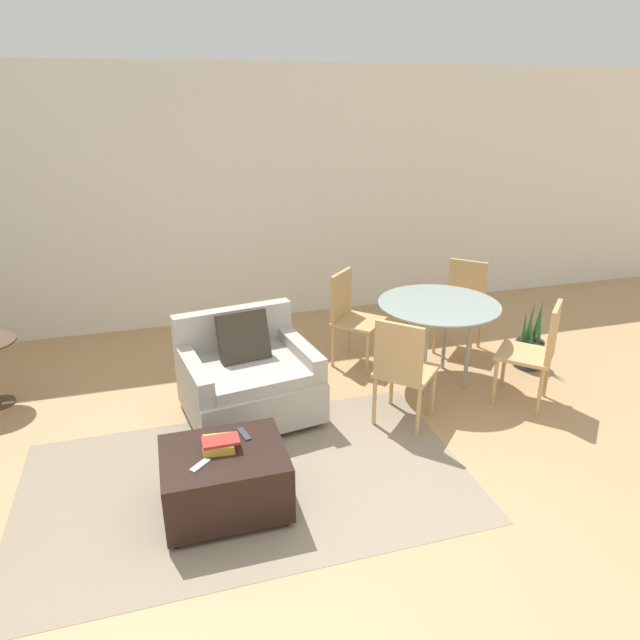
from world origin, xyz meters
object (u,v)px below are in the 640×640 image
at_px(dining_chair_near_right, 537,347).
at_px(dining_chair_far_right, 463,300).
at_px(dining_chair_far_left, 350,312).
at_px(potted_plant_small, 529,348).
at_px(dining_chair_near_left, 402,366).
at_px(ottoman, 225,478).
at_px(dining_table, 438,313).
at_px(tv_remote_secondary, 200,465).
at_px(armchair, 248,378).
at_px(tv_remote_primary, 244,434).
at_px(book_stack, 219,444).

xyz_separation_m(dining_chair_near_right, dining_chair_far_right, (0.00, 1.20, 0.00)).
relative_size(dining_chair_far_left, potted_plant_small, 1.29).
relative_size(dining_chair_near_left, dining_chair_near_right, 1.00).
distance_m(ottoman, dining_chair_far_left, 2.33).
height_order(dining_table, dining_chair_far_left, dining_chair_far_left).
height_order(tv_remote_secondary, dining_chair_near_right, dining_chair_near_right).
bearing_deg(tv_remote_secondary, armchair, 67.93).
height_order(dining_chair_near_right, potted_plant_small, dining_chair_near_right).
relative_size(armchair, tv_remote_primary, 6.94).
bearing_deg(dining_chair_near_left, tv_remote_primary, -161.08).
relative_size(dining_chair_near_left, dining_chair_far_right, 1.00).
bearing_deg(potted_plant_small, tv_remote_primary, -160.01).
xyz_separation_m(armchair, dining_chair_far_right, (2.31, 0.70, 0.19)).
bearing_deg(dining_table, dining_chair_far_right, 45.00).
bearing_deg(dining_table, dining_chair_near_right, -45.00).
bearing_deg(dining_chair_near_right, dining_table, 135.00).
relative_size(dining_chair_near_left, potted_plant_small, 1.29).
bearing_deg(tv_remote_secondary, book_stack, 46.31).
height_order(book_stack, tv_remote_secondary, book_stack).
height_order(ottoman, book_stack, book_stack).
bearing_deg(dining_chair_near_left, book_stack, -159.05).
distance_m(dining_chair_far_right, potted_plant_small, 0.79).
xyz_separation_m(book_stack, dining_chair_far_left, (1.47, 1.76, 0.06)).
distance_m(armchair, potted_plant_small, 2.73).
bearing_deg(dining_chair_far_left, tv_remote_primary, -128.21).
height_order(book_stack, dining_chair_near_right, dining_chair_near_right).
distance_m(dining_chair_near_right, dining_chair_far_left, 1.70).
distance_m(armchair, dining_chair_near_right, 2.37).
distance_m(book_stack, dining_chair_near_right, 2.73).
height_order(dining_table, dining_chair_near_right, dining_chair_near_right).
xyz_separation_m(tv_remote_primary, dining_table, (1.90, 1.04, 0.24)).
height_order(tv_remote_primary, tv_remote_secondary, same).
distance_m(ottoman, dining_chair_far_right, 3.22).
distance_m(dining_chair_far_left, dining_chair_far_right, 1.20).
height_order(tv_remote_secondary, dining_chair_near_left, dining_chair_near_left).
distance_m(ottoman, book_stack, 0.23).
bearing_deg(dining_table, dining_chair_near_left, -135.00).
distance_m(dining_chair_near_left, dining_chair_near_right, 1.20).
distance_m(armchair, dining_chair_far_right, 2.43).
relative_size(armchair, dining_chair_far_right, 1.24).
height_order(tv_remote_secondary, dining_chair_far_left, dining_chair_far_left).
bearing_deg(dining_chair_near_left, ottoman, -157.67).
bearing_deg(dining_chair_far_right, tv_remote_primary, -146.61).
relative_size(dining_chair_far_right, potted_plant_small, 1.29).
distance_m(tv_remote_secondary, dining_chair_near_left, 1.74).
bearing_deg(dining_chair_near_left, dining_table, 45.00).
height_order(tv_remote_primary, dining_chair_far_right, dining_chair_far_right).
bearing_deg(dining_chair_far_left, dining_chair_near_right, -45.00).
relative_size(ottoman, tv_remote_secondary, 5.74).
distance_m(ottoman, tv_remote_secondary, 0.27).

